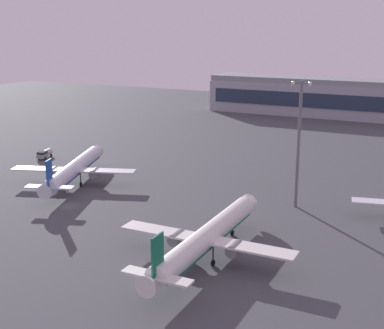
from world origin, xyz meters
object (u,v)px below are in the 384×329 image
at_px(airplane_taxiway_distant, 74,169).
at_px(apron_light_central, 299,137).
at_px(fuel_truck, 45,154).
at_px(airplane_near_gate, 206,238).

distance_m(airplane_taxiway_distant, apron_light_central, 55.96).
bearing_deg(fuel_truck, apron_light_central, 158.80).
relative_size(airplane_taxiway_distant, fuel_truck, 5.79).
distance_m(airplane_near_gate, apron_light_central, 35.83).
height_order(airplane_near_gate, airplane_taxiway_distant, airplane_near_gate).
relative_size(fuel_truck, apron_light_central, 0.24).
bearing_deg(apron_light_central, airplane_taxiway_distant, -171.20).
bearing_deg(airplane_near_gate, apron_light_central, 79.68).
xyz_separation_m(fuel_truck, apron_light_central, (79.52, -8.73, 14.21)).
height_order(airplane_taxiway_distant, fuel_truck, airplane_taxiway_distant).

